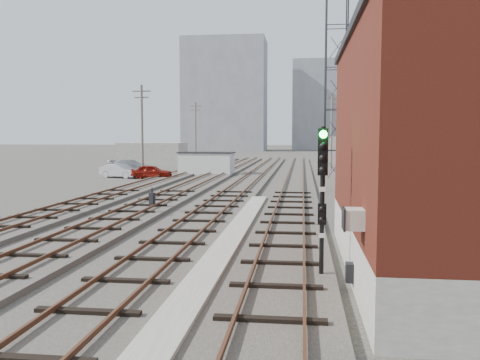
% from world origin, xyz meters
% --- Properties ---
extents(ground, '(320.00, 320.00, 0.00)m').
position_xyz_m(ground, '(0.00, 60.00, 0.00)').
color(ground, '#282621').
rests_on(ground, ground).
extents(track_right, '(3.20, 90.00, 0.39)m').
position_xyz_m(track_right, '(2.50, 39.00, 0.11)').
color(track_right, '#332D28').
rests_on(track_right, ground).
extents(track_mid_right, '(3.20, 90.00, 0.39)m').
position_xyz_m(track_mid_right, '(-1.50, 39.00, 0.11)').
color(track_mid_right, '#332D28').
rests_on(track_mid_right, ground).
extents(track_mid_left, '(3.20, 90.00, 0.39)m').
position_xyz_m(track_mid_left, '(-5.50, 39.00, 0.11)').
color(track_mid_left, '#332D28').
rests_on(track_mid_left, ground).
extents(track_left, '(3.20, 90.00, 0.39)m').
position_xyz_m(track_left, '(-9.50, 39.00, 0.11)').
color(track_left, '#332D28').
rests_on(track_left, ground).
extents(platform_curb, '(0.90, 28.00, 0.26)m').
position_xyz_m(platform_curb, '(0.50, 14.00, 0.13)').
color(platform_curb, gray).
rests_on(platform_curb, ground).
extents(brick_building, '(6.54, 12.20, 7.22)m').
position_xyz_m(brick_building, '(7.50, 12.00, 3.63)').
color(brick_building, gray).
rests_on(brick_building, ground).
extents(lattice_tower, '(1.60, 1.60, 15.00)m').
position_xyz_m(lattice_tower, '(5.50, 35.00, 7.50)').
color(lattice_tower, black).
rests_on(lattice_tower, ground).
extents(utility_pole_left_b, '(1.80, 0.24, 9.00)m').
position_xyz_m(utility_pole_left_b, '(-12.50, 45.00, 4.80)').
color(utility_pole_left_b, '#595147').
rests_on(utility_pole_left_b, ground).
extents(utility_pole_left_c, '(1.80, 0.24, 9.00)m').
position_xyz_m(utility_pole_left_c, '(-12.50, 70.00, 4.80)').
color(utility_pole_left_c, '#595147').
rests_on(utility_pole_left_c, ground).
extents(utility_pole_right_a, '(1.80, 0.24, 9.00)m').
position_xyz_m(utility_pole_right_a, '(6.50, 28.00, 4.80)').
color(utility_pole_right_a, '#595147').
rests_on(utility_pole_right_a, ground).
extents(utility_pole_right_b, '(1.80, 0.24, 9.00)m').
position_xyz_m(utility_pole_right_b, '(6.50, 58.00, 4.80)').
color(utility_pole_right_b, '#595147').
rests_on(utility_pole_right_b, ground).
extents(apartment_left, '(22.00, 14.00, 30.00)m').
position_xyz_m(apartment_left, '(-18.00, 135.00, 15.00)').
color(apartment_left, gray).
rests_on(apartment_left, ground).
extents(apartment_right, '(16.00, 12.00, 26.00)m').
position_xyz_m(apartment_right, '(8.00, 150.00, 13.00)').
color(apartment_right, gray).
rests_on(apartment_right, ground).
extents(shed_left, '(8.00, 5.00, 3.20)m').
position_xyz_m(shed_left, '(-16.00, 60.00, 1.60)').
color(shed_left, gray).
rests_on(shed_left, ground).
extents(shed_right, '(6.00, 6.00, 4.00)m').
position_xyz_m(shed_right, '(9.00, 70.00, 2.00)').
color(shed_right, gray).
rests_on(shed_right, ground).
extents(signal_mast, '(0.40, 0.42, 4.34)m').
position_xyz_m(signal_mast, '(3.70, 10.88, 2.59)').
color(signal_mast, gray).
rests_on(signal_mast, ground).
extents(switch_stand, '(0.33, 0.33, 1.15)m').
position_xyz_m(switch_stand, '(-5.05, 23.52, 0.54)').
color(switch_stand, black).
rests_on(switch_stand, ground).
extents(site_trailer, '(5.88, 2.95, 2.40)m').
position_xyz_m(site_trailer, '(-6.79, 48.52, 1.21)').
color(site_trailer, silver).
rests_on(site_trailer, ground).
extents(car_red, '(4.01, 1.91, 1.32)m').
position_xyz_m(car_red, '(-11.16, 43.59, 0.66)').
color(car_red, maroon).
rests_on(car_red, ground).
extents(car_silver, '(4.37, 2.67, 1.36)m').
position_xyz_m(car_silver, '(-14.44, 44.07, 0.68)').
color(car_silver, '#AAABB2').
rests_on(car_silver, ground).
extents(car_grey, '(4.90, 2.10, 1.41)m').
position_xyz_m(car_grey, '(-15.86, 51.22, 0.70)').
color(car_grey, gray).
rests_on(car_grey, ground).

